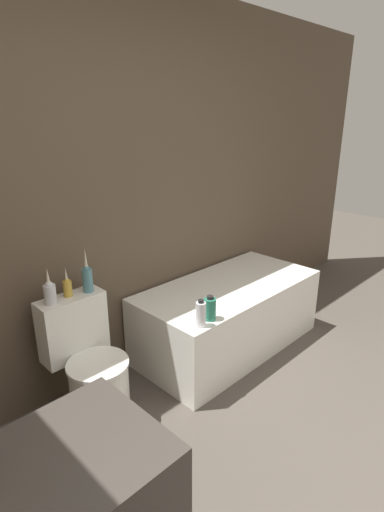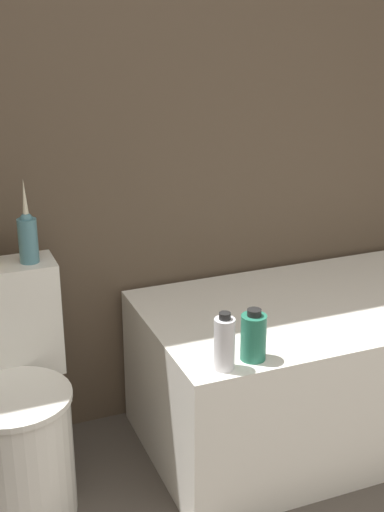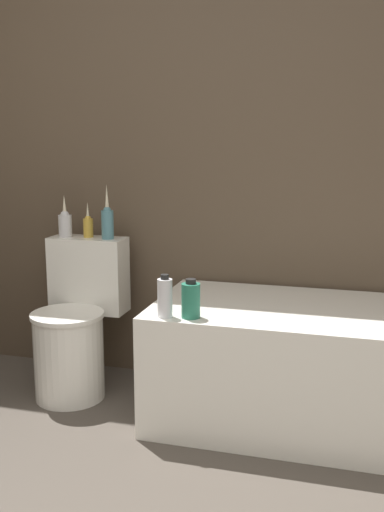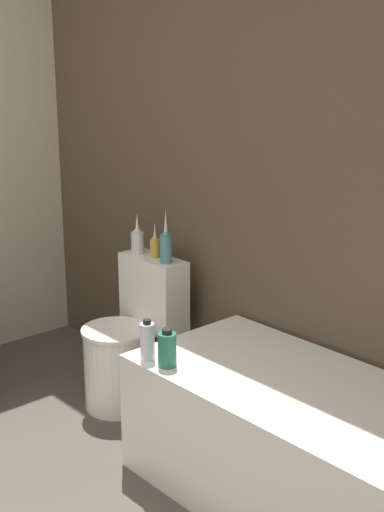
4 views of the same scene
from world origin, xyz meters
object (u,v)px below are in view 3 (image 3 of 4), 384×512
at_px(shampoo_bottle_short, 191,300).
at_px(toilet, 76,327).
at_px(vase_silver, 88,225).
at_px(shampoo_bottle_tall, 165,297).
at_px(vase_gold, 65,223).
at_px(vase_bronze, 107,221).
at_px(bathtub, 322,367).

bearing_deg(shampoo_bottle_short, toilet, 155.31).
xyz_separation_m(vase_silver, shampoo_bottle_tall, (0.59, -0.52, -0.21)).
xyz_separation_m(vase_gold, shampoo_bottle_tall, (0.71, -0.50, -0.22)).
bearing_deg(vase_silver, shampoo_bottle_short, -35.86).
distance_m(vase_bronze, shampoo_bottle_short, 0.79).
bearing_deg(vase_silver, vase_bronze, -11.86).
relative_size(vase_bronze, shampoo_bottle_short, 1.68).
relative_size(bathtub, vase_gold, 6.95).
bearing_deg(toilet, bathtub, -1.87).
relative_size(vase_gold, shampoo_bottle_tall, 1.19).
relative_size(vase_gold, vase_bronze, 0.78).
height_order(bathtub, shampoo_bottle_short, shampoo_bottle_short).
relative_size(toilet, vase_gold, 3.55).
bearing_deg(vase_gold, bathtub, -8.48).
distance_m(bathtub, vase_silver, 1.36).
height_order(bathtub, shampoo_bottle_tall, shampoo_bottle_tall).
relative_size(toilet, shampoo_bottle_short, 4.67).
xyz_separation_m(shampoo_bottle_tall, shampoo_bottle_short, (0.11, 0.02, -0.01)).
bearing_deg(bathtub, shampoo_bottle_tall, -154.65).
xyz_separation_m(toilet, shampoo_bottle_tall, (0.59, -0.34, 0.29)).
height_order(toilet, shampoo_bottle_tall, toilet).
relative_size(vase_gold, shampoo_bottle_short, 1.32).
distance_m(bathtub, shampoo_bottle_tall, 0.79).
bearing_deg(vase_gold, shampoo_bottle_tall, -35.26).
height_order(toilet, vase_silver, vase_silver).
xyz_separation_m(bathtub, vase_gold, (-1.34, 0.20, 0.57)).
xyz_separation_m(bathtub, vase_bronze, (-1.10, 0.20, 0.59)).
height_order(vase_gold, shampoo_bottle_short, vase_gold).
xyz_separation_m(bathtub, shampoo_bottle_short, (-0.53, -0.28, 0.34)).
distance_m(toilet, vase_bronze, 0.56).
relative_size(bathtub, shampoo_bottle_short, 9.14).
bearing_deg(shampoo_bottle_short, vase_gold, 149.50).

